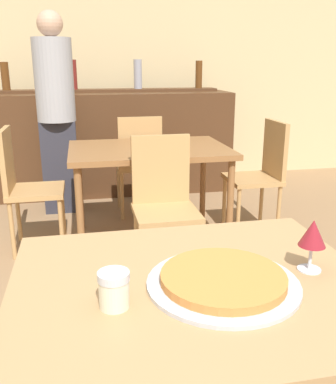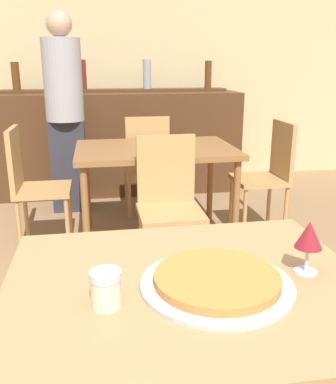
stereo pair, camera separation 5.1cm
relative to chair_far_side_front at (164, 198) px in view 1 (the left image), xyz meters
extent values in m
cube|color=#D1B784|center=(-0.20, 2.52, 0.87)|extent=(8.00, 0.05, 2.80)
cube|color=#A87F51|center=(-0.20, -1.52, 0.21)|extent=(1.03, 0.85, 0.04)
cylinder|color=#A87F51|center=(-0.66, -1.15, -0.17)|extent=(0.05, 0.05, 0.73)
cylinder|color=#A87F51|center=(0.25, -1.15, -0.17)|extent=(0.05, 0.05, 0.73)
cube|color=brown|center=(0.00, 0.59, 0.20)|extent=(1.19, 0.84, 0.04)
cylinder|color=brown|center=(-0.54, 0.23, -0.18)|extent=(0.05, 0.05, 0.71)
cylinder|color=brown|center=(0.54, 0.23, -0.18)|extent=(0.05, 0.05, 0.71)
cylinder|color=brown|center=(-0.54, 0.94, -0.18)|extent=(0.05, 0.05, 0.71)
cylinder|color=brown|center=(0.54, 0.94, -0.18)|extent=(0.05, 0.05, 0.71)
cube|color=#4C2D19|center=(-0.20, 2.02, 0.00)|extent=(2.60, 0.56, 1.06)
cube|color=#4C2D19|center=(-0.20, 2.16, 0.55)|extent=(2.39, 0.24, 0.03)
cylinder|color=#5B3314|center=(-1.22, 2.16, 0.70)|extent=(0.08, 0.08, 0.28)
cylinder|color=maroon|center=(-0.54, 2.16, 0.71)|extent=(0.07, 0.07, 0.30)
cylinder|color=#9999A3|center=(0.14, 2.16, 0.71)|extent=(0.09, 0.09, 0.30)
cylinder|color=#5B3314|center=(0.81, 2.16, 0.71)|extent=(0.07, 0.07, 0.29)
cube|color=tan|center=(0.00, -0.08, -0.08)|extent=(0.40, 0.40, 0.04)
cube|color=tan|center=(0.00, 0.10, 0.16)|extent=(0.38, 0.04, 0.45)
cylinder|color=tan|center=(-0.17, -0.25, -0.31)|extent=(0.03, 0.03, 0.44)
cylinder|color=tan|center=(0.17, -0.25, -0.31)|extent=(0.03, 0.03, 0.44)
cylinder|color=tan|center=(-0.17, 0.09, -0.31)|extent=(0.03, 0.03, 0.44)
cylinder|color=tan|center=(0.17, 0.09, -0.31)|extent=(0.03, 0.03, 0.44)
cube|color=tan|center=(0.00, 1.25, -0.08)|extent=(0.40, 0.40, 0.04)
cube|color=tan|center=(0.00, 1.07, 0.16)|extent=(0.38, 0.04, 0.45)
cylinder|color=tan|center=(0.17, 1.42, -0.31)|extent=(0.03, 0.03, 0.44)
cylinder|color=tan|center=(-0.17, 1.42, -0.31)|extent=(0.03, 0.03, 0.44)
cylinder|color=tan|center=(0.17, 1.08, -0.31)|extent=(0.03, 0.03, 0.44)
cylinder|color=tan|center=(-0.17, 1.08, -0.31)|extent=(0.03, 0.03, 0.44)
cube|color=tan|center=(-0.85, 0.59, -0.08)|extent=(0.40, 0.40, 0.04)
cube|color=tan|center=(-1.03, 0.59, 0.16)|extent=(0.04, 0.38, 0.45)
cylinder|color=tan|center=(-0.68, 0.42, -0.31)|extent=(0.03, 0.03, 0.44)
cylinder|color=tan|center=(-0.68, 0.76, -0.31)|extent=(0.03, 0.03, 0.44)
cylinder|color=tan|center=(-1.02, 0.42, -0.31)|extent=(0.03, 0.03, 0.44)
cylinder|color=tan|center=(-1.02, 0.76, -0.31)|extent=(0.03, 0.03, 0.44)
cube|color=tan|center=(0.85, 0.59, -0.08)|extent=(0.40, 0.40, 0.04)
cube|color=tan|center=(1.03, 0.59, 0.16)|extent=(0.04, 0.38, 0.45)
cylinder|color=tan|center=(0.68, 0.76, -0.31)|extent=(0.03, 0.03, 0.44)
cylinder|color=tan|center=(0.68, 0.42, -0.31)|extent=(0.03, 0.03, 0.44)
cylinder|color=tan|center=(1.02, 0.76, -0.31)|extent=(0.03, 0.03, 0.44)
cylinder|color=tan|center=(1.02, 0.42, -0.31)|extent=(0.03, 0.03, 0.44)
cylinder|color=#B7B7BC|center=(-0.13, -1.55, 0.24)|extent=(0.43, 0.43, 0.01)
cylinder|color=#CC7A38|center=(-0.13, -1.55, 0.26)|extent=(0.35, 0.35, 0.02)
cylinder|color=beige|center=(-0.43, -1.60, 0.27)|extent=(0.08, 0.08, 0.08)
cylinder|color=silver|center=(-0.43, -1.60, 0.32)|extent=(0.08, 0.08, 0.02)
cube|color=#2D2D38|center=(-0.70, 1.44, -0.10)|extent=(0.32, 0.18, 0.86)
cylinder|color=#9E9EA3|center=(-0.70, 1.44, 0.68)|extent=(0.34, 0.34, 0.71)
sphere|color=tan|center=(-0.70, 1.44, 1.15)|extent=(0.22, 0.22, 0.22)
cylinder|color=silver|center=(0.15, -1.52, 0.24)|extent=(0.07, 0.07, 0.00)
cylinder|color=silver|center=(0.15, -1.52, 0.28)|extent=(0.01, 0.01, 0.07)
cone|color=maroon|center=(0.15, -1.52, 0.35)|extent=(0.08, 0.08, 0.08)
camera|label=1|loc=(-0.49, -2.57, 0.83)|focal=40.00mm
camera|label=2|loc=(-0.44, -2.57, 0.83)|focal=40.00mm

